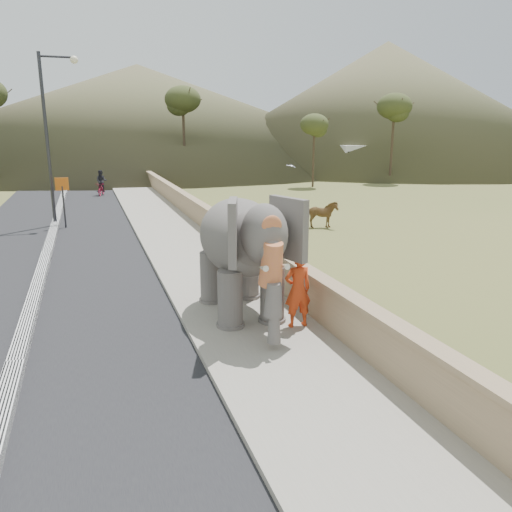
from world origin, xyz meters
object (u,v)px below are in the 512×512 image
(cow, at_px, (321,215))
(motorcyclist, at_px, (101,186))
(elephant_and_man, at_px, (241,254))
(lamppost, at_px, (52,123))

(cow, bearing_deg, motorcyclist, 46.56)
(cow, xyz_separation_m, motorcyclist, (-9.44, 16.12, 0.05))
(cow, distance_m, motorcyclist, 18.68)
(elephant_and_man, xyz_separation_m, motorcyclist, (-2.42, 26.03, -0.92))
(lamppost, distance_m, elephant_and_man, 15.71)
(motorcyclist, bearing_deg, elephant_and_man, -84.68)
(motorcyclist, bearing_deg, lamppost, -101.34)
(cow, bearing_deg, elephant_and_man, 160.89)
(elephant_and_man, bearing_deg, cow, 54.68)
(cow, height_order, motorcyclist, motorcyclist)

